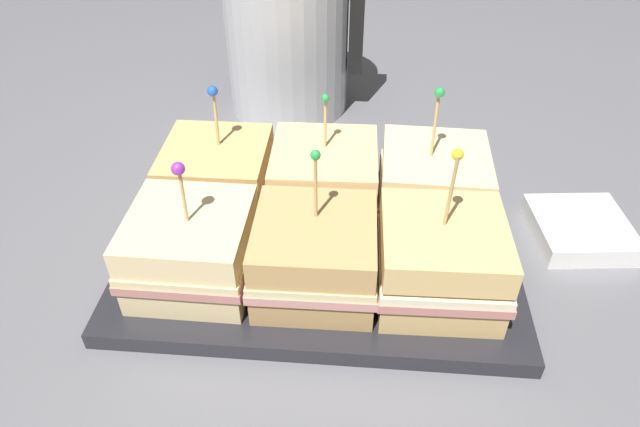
% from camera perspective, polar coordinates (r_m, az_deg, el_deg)
% --- Properties ---
extents(ground_plane, '(6.00, 6.00, 0.00)m').
position_cam_1_polar(ground_plane, '(0.62, 0.00, -4.36)').
color(ground_plane, slate).
extents(serving_platter, '(0.41, 0.28, 0.02)m').
position_cam_1_polar(serving_platter, '(0.61, 0.00, -3.75)').
color(serving_platter, '#232328').
rests_on(serving_platter, ground_plane).
extents(sandwich_front_left, '(0.12, 0.12, 0.14)m').
position_cam_1_polar(sandwich_front_left, '(0.56, -12.72, -3.42)').
color(sandwich_front_left, beige).
rests_on(sandwich_front_left, serving_platter).
extents(sandwich_front_center, '(0.12, 0.12, 0.15)m').
position_cam_1_polar(sandwich_front_center, '(0.53, -0.59, -4.24)').
color(sandwich_front_center, tan).
rests_on(sandwich_front_center, serving_platter).
extents(sandwich_front_right, '(0.12, 0.12, 0.16)m').
position_cam_1_polar(sandwich_front_right, '(0.54, 11.94, -4.67)').
color(sandwich_front_right, tan).
rests_on(sandwich_front_right, serving_platter).
extents(sandwich_back_left, '(0.12, 0.12, 0.14)m').
position_cam_1_polar(sandwich_back_left, '(0.64, -10.17, 3.62)').
color(sandwich_back_left, tan).
rests_on(sandwich_back_left, serving_platter).
extents(sandwich_back_center, '(0.12, 0.12, 0.14)m').
position_cam_1_polar(sandwich_back_center, '(0.62, 0.41, 3.19)').
color(sandwich_back_center, '#DBB77A').
rests_on(sandwich_back_center, serving_platter).
extents(sandwich_back_right, '(0.12, 0.12, 0.16)m').
position_cam_1_polar(sandwich_back_right, '(0.63, 11.20, 2.71)').
color(sandwich_back_right, beige).
rests_on(sandwich_back_right, serving_platter).
extents(kettle_steel, '(0.20, 0.17, 0.27)m').
position_cam_1_polar(kettle_steel, '(0.85, -3.31, 18.17)').
color(kettle_steel, '#B7BABF').
rests_on(kettle_steel, ground_plane).
extents(napkin_stack, '(0.11, 0.11, 0.02)m').
position_cam_1_polar(napkin_stack, '(0.69, 24.53, -1.43)').
color(napkin_stack, white).
rests_on(napkin_stack, ground_plane).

